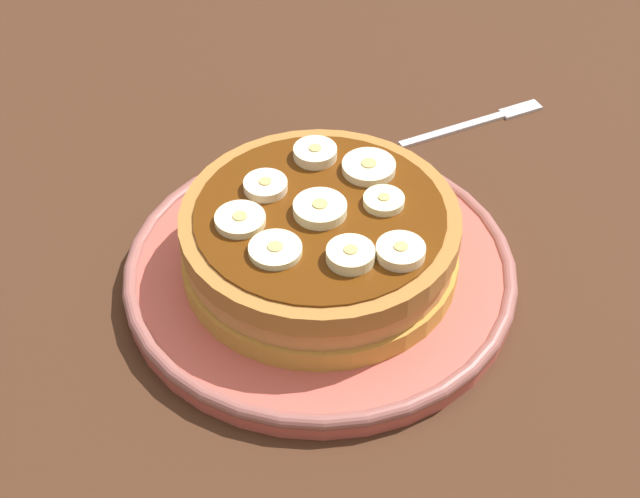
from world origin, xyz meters
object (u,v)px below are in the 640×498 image
banana_slice_1 (265,186)px  banana_slice_4 (369,168)px  pancake_stack (321,241)px  banana_slice_3 (351,256)px  banana_slice_7 (240,220)px  banana_slice_6 (384,201)px  plate (320,271)px  fork (480,120)px  banana_slice_0 (311,208)px  banana_slice_8 (315,154)px  banana_slice_2 (275,250)px  banana_slice_5 (401,252)px

banana_slice_1 → banana_slice_4: (0.92, 6.99, -0.02)cm
pancake_stack → banana_slice_3: banana_slice_3 is taller
banana_slice_1 → banana_slice_7: banana_slice_1 is taller
pancake_stack → banana_slice_6: bearing=80.2°
plate → banana_slice_1: size_ratio=9.12×
plate → fork: 22.17cm
plate → banana_slice_0: banana_slice_0 is taller
plate → banana_slice_3: 7.22cm
banana_slice_6 → banana_slice_8: bearing=-160.8°
banana_slice_6 → banana_slice_8: 6.51cm
banana_slice_1 → banana_slice_2: (5.77, -1.59, -0.09)cm
banana_slice_5 → fork: size_ratio=0.23×
banana_slice_0 → plate: bearing=50.6°
plate → banana_slice_4: bearing=119.3°
banana_slice_8 → banana_slice_4: bearing=44.7°
banana_slice_0 → banana_slice_8: (-4.97, 2.42, 0.01)cm
banana_slice_0 → fork: (-10.96, 19.50, -6.21)cm
banana_slice_7 → banana_slice_0: bearing=80.4°
banana_slice_6 → banana_slice_5: bearing=-14.1°
pancake_stack → banana_slice_5: (5.38, 2.87, 2.66)cm
banana_slice_1 → banana_slice_7: size_ratio=0.89×
banana_slice_0 → banana_slice_3: size_ratio=1.16×
banana_slice_0 → banana_slice_1: size_ratio=1.19×
banana_slice_4 → banana_slice_5: banana_slice_5 is taller
plate → banana_slice_6: banana_slice_6 is taller
plate → banana_slice_6: size_ratio=9.86×
plate → banana_slice_8: bearing=159.9°
banana_slice_6 → fork: bearing=129.1°
banana_slice_5 → fork: bearing=136.3°
pancake_stack → banana_slice_7: bearing=-104.0°
pancake_stack → banana_slice_4: size_ratio=5.20×
banana_slice_4 → banana_slice_1: bearing=-97.5°
plate → banana_slice_8: size_ratio=8.88×
pancake_stack → banana_slice_5: size_ratio=6.17×
pancake_stack → fork: size_ratio=1.43×
banana_slice_5 → banana_slice_6: banana_slice_5 is taller
pancake_stack → banana_slice_7: (-1.25, -5.00, 2.57)cm
banana_slice_0 → banana_slice_6: bearing=75.4°
banana_slice_5 → banana_slice_0: bearing=-150.0°
pancake_stack → banana_slice_6: 4.84cm
banana_slice_1 → banana_slice_5: bearing=30.2°
banana_slice_6 → banana_slice_1: bearing=-124.0°
fork → pancake_stack: bearing=-58.9°
banana_slice_2 → banana_slice_7: same height
plate → fork: size_ratio=2.02×
banana_slice_2 → banana_slice_7: (-3.37, -1.03, 0.03)cm
plate → banana_slice_0: (-0.38, -0.47, 5.52)cm
fork → banana_slice_6: bearing=-50.9°
banana_slice_0 → banana_slice_1: 3.66cm
plate → pancake_stack: 2.86cm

